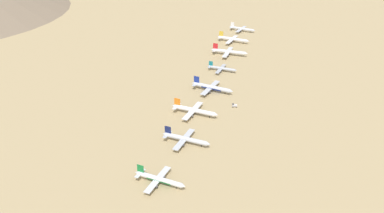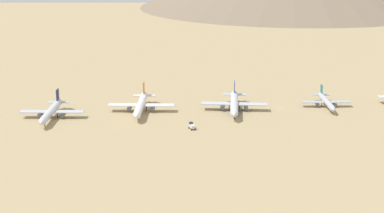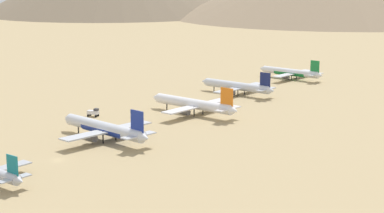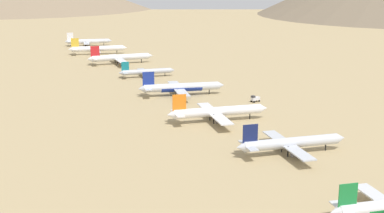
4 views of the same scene
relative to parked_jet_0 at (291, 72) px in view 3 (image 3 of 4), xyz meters
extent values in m
plane|color=tan|center=(-9.44, 207.71, -4.38)|extent=(2467.68, 2467.68, 0.00)
cylinder|color=silver|center=(0.36, -0.04, 0.17)|extent=(39.21, 8.63, 4.12)
cone|color=silver|center=(21.44, -2.51, 0.17)|extent=(3.91, 4.41, 4.03)
cone|color=silver|center=(-20.51, 2.41, 0.17)|extent=(3.44, 4.03, 3.70)
cube|color=#197A38|center=(-16.64, 1.95, 4.99)|extent=(5.96, 1.07, 7.58)
cube|color=silver|center=(-17.28, 2.03, 0.58)|extent=(4.96, 13.31, 0.39)
cube|color=silver|center=(-1.26, 0.15, -0.55)|extent=(9.67, 37.21, 0.49)
cylinder|color=#4C4C54|center=(0.36, 6.50, -2.04)|extent=(4.81, 3.00, 2.49)
cylinder|color=#4C4C54|center=(-1.15, -6.41, -2.04)|extent=(4.81, 3.00, 2.49)
cylinder|color=black|center=(15.08, -1.77, -2.31)|extent=(0.48, 0.48, 4.14)
cylinder|color=black|center=(-2.00, 3.07, -2.31)|extent=(0.48, 0.48, 4.14)
cylinder|color=black|center=(-2.66, -2.52, -2.31)|extent=(0.48, 0.48, 4.14)
cylinder|color=#197A38|center=(0.36, -0.04, -0.14)|extent=(21.78, 6.59, 4.12)
cylinder|color=silver|center=(1.61, 62.62, 0.44)|extent=(41.57, 8.42, 4.36)
cone|color=silver|center=(24.01, 60.40, 0.44)|extent=(4.08, 4.62, 4.28)
cone|color=silver|center=(-20.56, 64.82, 0.44)|extent=(3.59, 4.23, 3.93)
cube|color=#141E51|center=(-16.44, 64.41, 5.56)|extent=(6.33, 1.02, 8.04)
cube|color=#B6BBC5|center=(-17.13, 64.48, 0.88)|extent=(5.02, 14.08, 0.41)
cube|color=#B6BBC5|center=(-0.10, 62.79, -0.32)|extent=(9.57, 39.42, 0.52)
cylinder|color=#4C4C54|center=(1.49, 69.55, -1.90)|extent=(5.06, 3.10, 2.64)
cylinder|color=#4C4C54|center=(0.13, 55.84, -1.90)|extent=(5.06, 3.10, 2.64)
cylinder|color=black|center=(17.25, 61.07, -2.18)|extent=(0.51, 0.51, 4.39)
cylinder|color=black|center=(-0.95, 65.87, -2.18)|extent=(0.51, 0.51, 4.39)
cylinder|color=black|center=(-1.54, 59.93, -2.18)|extent=(0.51, 0.51, 4.39)
cylinder|color=white|center=(-7.02, 117.33, 0.82)|extent=(44.79, 9.52, 4.70)
cone|color=white|center=(17.09, 114.69, 0.82)|extent=(4.44, 5.01, 4.61)
cone|color=white|center=(-30.88, 119.94, 0.82)|extent=(3.90, 4.58, 4.23)
cube|color=orange|center=(-26.46, 119.45, 6.32)|extent=(6.81, 1.17, 8.66)
cube|color=silver|center=(-27.19, 119.54, 1.29)|extent=(5.55, 15.19, 0.45)
cube|color=silver|center=(-8.87, 117.53, 0.00)|extent=(10.73, 42.49, 0.56)
cylinder|color=#4C4C54|center=(-7.08, 124.80, -1.71)|extent=(5.48, 3.39, 2.85)
cylinder|color=#4C4C54|center=(-8.69, 110.04, -1.71)|extent=(5.48, 3.39, 2.85)
cylinder|color=black|center=(9.80, 115.49, -2.02)|extent=(0.54, 0.54, 4.73)
cylinder|color=black|center=(-9.75, 120.86, -2.02)|extent=(0.54, 0.54, 4.73)
cylinder|color=black|center=(-10.45, 114.47, -2.02)|extent=(0.54, 0.54, 4.73)
cylinder|color=silver|center=(-4.42, 176.82, 0.85)|extent=(44.98, 11.90, 4.73)
cone|color=silver|center=(19.66, 172.89, 0.85)|extent=(4.68, 5.22, 4.64)
cone|color=silver|center=(-28.25, 180.72, 0.85)|extent=(4.13, 4.76, 4.26)
cube|color=navy|center=(-23.83, 179.99, 6.39)|extent=(6.83, 1.53, 8.71)
cube|color=#B6BBC5|center=(-24.56, 180.11, 1.32)|extent=(6.34, 15.38, 0.45)
cube|color=#B6BBC5|center=(-6.26, 177.12, 0.02)|extent=(12.97, 42.77, 0.56)
cylinder|color=#4C4C54|center=(-4.07, 184.33, -1.69)|extent=(5.62, 3.67, 2.86)
cylinder|color=#4C4C54|center=(-6.48, 169.59, -1.69)|extent=(5.62, 3.67, 2.86)
cylinder|color=black|center=(12.38, 174.07, -2.00)|extent=(0.55, 0.55, 4.75)
cylinder|color=black|center=(-6.97, 180.52, -2.00)|extent=(0.55, 0.55, 4.75)
cylinder|color=black|center=(-8.01, 174.13, -2.00)|extent=(0.55, 0.55, 4.75)
cylinder|color=navy|center=(-4.42, 176.82, 0.49)|extent=(25.09, 8.65, 4.74)
cone|color=#B2B7C1|center=(-26.14, 239.65, -0.38)|extent=(2.91, 3.45, 3.26)
cube|color=#14727F|center=(-22.72, 239.38, 3.86)|extent=(5.25, 0.73, 6.66)
cube|color=#A4A8B2|center=(-23.29, 239.43, -0.02)|extent=(3.91, 11.62, 0.34)
cylinder|color=#4C4C54|center=(-8.82, 232.59, -2.32)|extent=(4.15, 2.49, 2.19)
cube|color=silver|center=(29.30, 146.73, -2.43)|extent=(5.62, 3.58, 1.70)
cube|color=#333338|center=(27.66, 146.28, -1.03)|extent=(2.28, 2.47, 1.10)
cylinder|color=black|center=(27.70, 145.10, -3.83)|extent=(1.15, 0.63, 1.10)
cylinder|color=black|center=(27.09, 147.32, -3.83)|extent=(1.15, 0.63, 1.10)
cylinder|color=black|center=(31.51, 146.14, -3.83)|extent=(1.15, 0.63, 1.10)
cylinder|color=black|center=(30.91, 148.36, -3.83)|extent=(1.15, 0.63, 1.10)
camera|label=1|loc=(105.10, -245.02, 205.95)|focal=38.92mm
camera|label=2|loc=(339.76, 119.44, 100.62)|focal=53.12mm
camera|label=3|loc=(-178.65, 370.85, 63.33)|focal=62.62mm
camera|label=4|loc=(-111.57, -117.01, 69.24)|focal=50.30mm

